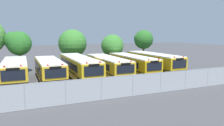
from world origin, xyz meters
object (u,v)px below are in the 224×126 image
Objects in this scene: school_bus_1 at (49,69)px; traffic_cone at (152,86)px; school_bus_0 at (15,71)px; school_bus_3 at (108,66)px; school_bus_2 at (79,66)px; tree_3 at (112,45)px; tree_2 at (72,44)px; school_bus_5 at (153,62)px; tree_1 at (18,43)px; tree_4 at (143,39)px; school_bus_4 at (132,64)px.

school_bus_1 is 11.81m from traffic_cone.
school_bus_3 is (10.77, -0.30, -0.04)m from school_bus_0.
school_bus_2 is 23.55× the size of traffic_cone.
school_bus_3 reaches higher than school_bus_1.
school_bus_3 is 1.99× the size of tree_3.
tree_2 is at bearing -75.55° from school_bus_3.
tree_1 reaches higher than school_bus_5.
school_bus_0 is at bearing -158.71° from tree_4.
school_bus_4 is at bearing -57.84° from tree_2.
school_bus_5 is at bearing -179.83° from school_bus_2.
school_bus_5 is 7.79m from tree_3.
tree_1 is at bearing -32.90° from school_bus_3.
tree_4 is (14.00, 8.33, 2.89)m from school_bus_2.
tree_4 is at bearing 61.84° from traffic_cone.
school_bus_5 is (7.00, 0.23, 0.10)m from school_bus_3.
school_bus_4 is 1.74× the size of tree_4.
tree_2 is 6.49m from tree_3.
tree_3 is at bearing -137.22° from school_bus_2.
school_bus_3 is (7.20, -0.15, 0.00)m from school_bus_1.
traffic_cone is (-5.25, -7.69, -1.19)m from school_bus_5.
school_bus_4 is 3.44m from school_bus_5.
school_bus_1 reaches higher than traffic_cone.
school_bus_2 is 9.46m from traffic_cone.
school_bus_3 is 10.13m from tree_2.
tree_1 reaches higher than traffic_cone.
school_bus_4 is at bearing 76.44° from traffic_cone.
tree_2 is at bearing 155.98° from tree_3.
tree_3 is at bearing -116.72° from school_bus_3.
school_bus_0 is 3.57m from school_bus_1.
tree_3 is 6.99m from tree_4.
traffic_cone is (-1.82, -7.55, -1.12)m from school_bus_4.
tree_1 reaches higher than school_bus_3.
school_bus_5 reaches higher than school_bus_2.
tree_2 is at bearing -46.28° from school_bus_5.
school_bus_3 is 7.74m from traffic_cone.
school_bus_3 is 1.00× the size of school_bus_4.
school_bus_3 is 3.57m from school_bus_4.
tree_2 reaches higher than tree_1.
school_bus_2 is 2.22× the size of tree_3.
school_bus_0 is at bearing -132.23° from tree_2.
traffic_cone is at bearing 125.39° from school_bus_2.
tree_1 is at bearing -26.13° from school_bus_4.
school_bus_1 is at bearing -154.48° from tree_4.
tree_3 is at bearing -64.10° from school_bus_5.
school_bus_4 reaches higher than school_bus_1.
tree_1 reaches higher than school_bus_0.
tree_2 reaches higher than school_bus_0.
school_bus_5 is (17.78, -0.07, 0.05)m from school_bus_0.
school_bus_2 is 10.10m from tree_3.
tree_3 reaches higher than traffic_cone.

